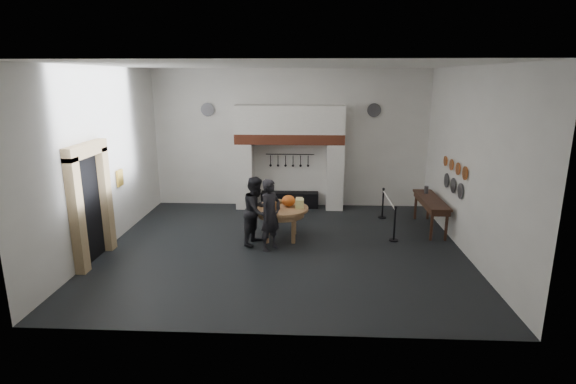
{
  "coord_description": "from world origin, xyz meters",
  "views": [
    {
      "loc": [
        0.65,
        -10.75,
        4.25
      ],
      "look_at": [
        0.1,
        0.47,
        1.35
      ],
      "focal_mm": 28.0,
      "sensor_mm": 36.0,
      "label": 1
    }
  ],
  "objects_px": {
    "iron_range": "(290,200)",
    "barrier_post_far": "(383,204)",
    "visitor_far": "(256,211)",
    "barrier_post_near": "(395,225)",
    "side_table": "(431,200)",
    "visitor_near": "(271,215)",
    "work_table": "(281,209)"
  },
  "relations": [
    {
      "from": "iron_range",
      "to": "barrier_post_far",
      "type": "height_order",
      "value": "barrier_post_far"
    },
    {
      "from": "visitor_far",
      "to": "barrier_post_near",
      "type": "bearing_deg",
      "value": -65.0
    },
    {
      "from": "side_table",
      "to": "barrier_post_far",
      "type": "height_order",
      "value": "same"
    },
    {
      "from": "work_table",
      "to": "visitor_near",
      "type": "relative_size",
      "value": 0.81
    },
    {
      "from": "visitor_near",
      "to": "visitor_far",
      "type": "bearing_deg",
      "value": 81.31
    },
    {
      "from": "visitor_far",
      "to": "side_table",
      "type": "relative_size",
      "value": 0.81
    },
    {
      "from": "visitor_far",
      "to": "visitor_near",
      "type": "bearing_deg",
      "value": -115.65
    },
    {
      "from": "barrier_post_near",
      "to": "iron_range",
      "type": "bearing_deg",
      "value": 133.42
    },
    {
      "from": "barrier_post_near",
      "to": "barrier_post_far",
      "type": "bearing_deg",
      "value": 90.0
    },
    {
      "from": "visitor_far",
      "to": "barrier_post_far",
      "type": "distance_m",
      "value": 4.35
    },
    {
      "from": "visitor_near",
      "to": "barrier_post_far",
      "type": "height_order",
      "value": "visitor_near"
    },
    {
      "from": "side_table",
      "to": "barrier_post_far",
      "type": "relative_size",
      "value": 2.44
    },
    {
      "from": "work_table",
      "to": "iron_range",
      "type": "bearing_deg",
      "value": 88.15
    },
    {
      "from": "work_table",
      "to": "visitor_far",
      "type": "xyz_separation_m",
      "value": [
        -0.61,
        -0.39,
        0.05
      ]
    },
    {
      "from": "visitor_far",
      "to": "barrier_post_near",
      "type": "distance_m",
      "value": 3.67
    },
    {
      "from": "visitor_near",
      "to": "barrier_post_near",
      "type": "height_order",
      "value": "visitor_near"
    },
    {
      "from": "work_table",
      "to": "visitor_far",
      "type": "relative_size",
      "value": 0.82
    },
    {
      "from": "iron_range",
      "to": "side_table",
      "type": "bearing_deg",
      "value": -26.72
    },
    {
      "from": "iron_range",
      "to": "visitor_near",
      "type": "xyz_separation_m",
      "value": [
        -0.31,
        -3.84,
        0.66
      ]
    },
    {
      "from": "side_table",
      "to": "barrier_post_near",
      "type": "height_order",
      "value": "same"
    },
    {
      "from": "iron_range",
      "to": "barrier_post_far",
      "type": "distance_m",
      "value": 3.12
    },
    {
      "from": "work_table",
      "to": "barrier_post_near",
      "type": "height_order",
      "value": "barrier_post_near"
    },
    {
      "from": "visitor_far",
      "to": "side_table",
      "type": "xyz_separation_m",
      "value": [
        4.81,
        1.38,
        -0.02
      ]
    },
    {
      "from": "visitor_far",
      "to": "work_table",
      "type": "bearing_deg",
      "value": -37.78
    },
    {
      "from": "barrier_post_near",
      "to": "visitor_near",
      "type": "bearing_deg",
      "value": -166.76
    },
    {
      "from": "side_table",
      "to": "barrier_post_far",
      "type": "xyz_separation_m",
      "value": [
        -1.18,
        0.98,
        -0.42
      ]
    },
    {
      "from": "barrier_post_far",
      "to": "visitor_near",
      "type": "bearing_deg",
      "value": -139.44
    },
    {
      "from": "visitor_near",
      "to": "barrier_post_far",
      "type": "bearing_deg",
      "value": -13.13
    },
    {
      "from": "visitor_near",
      "to": "work_table",
      "type": "bearing_deg",
      "value": 21.67
    },
    {
      "from": "iron_range",
      "to": "visitor_near",
      "type": "bearing_deg",
      "value": -94.55
    },
    {
      "from": "iron_range",
      "to": "barrier_post_far",
      "type": "relative_size",
      "value": 2.11
    },
    {
      "from": "side_table",
      "to": "iron_range",
      "type": "bearing_deg",
      "value": 153.28
    }
  ]
}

